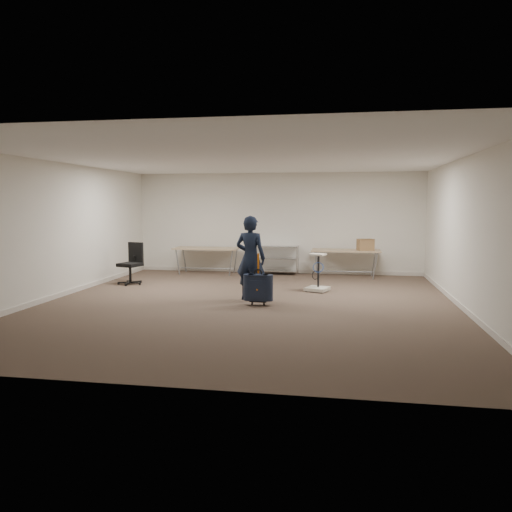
# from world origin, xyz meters

# --- Properties ---
(ground) EXTENTS (9.00, 9.00, 0.00)m
(ground) POSITION_xyz_m (0.00, 0.00, 0.00)
(ground) COLOR #45332A
(ground) RESTS_ON ground
(room_shell) EXTENTS (8.00, 9.00, 9.00)m
(room_shell) POSITION_xyz_m (0.00, 1.38, 0.05)
(room_shell) COLOR silver
(room_shell) RESTS_ON ground
(folding_table_left) EXTENTS (1.80, 0.75, 0.73)m
(folding_table_left) POSITION_xyz_m (-1.90, 3.95, 0.68)
(folding_table_left) COLOR tan
(folding_table_left) RESTS_ON ground
(folding_table_right) EXTENTS (1.80, 0.75, 0.73)m
(folding_table_right) POSITION_xyz_m (1.90, 3.95, 0.68)
(folding_table_right) COLOR tan
(folding_table_right) RESTS_ON ground
(wire_shelf) EXTENTS (1.22, 0.47, 0.80)m
(wire_shelf) POSITION_xyz_m (0.00, 4.20, 0.44)
(wire_shelf) COLOR silver
(wire_shelf) RESTS_ON ground
(person) EXTENTS (0.69, 0.53, 1.71)m
(person) POSITION_xyz_m (-0.02, 0.44, 0.85)
(person) COLOR black
(person) RESTS_ON ground
(suitcase) EXTENTS (0.37, 0.21, 1.00)m
(suitcase) POSITION_xyz_m (0.23, -0.09, 0.34)
(suitcase) COLOR black
(suitcase) RESTS_ON ground
(office_chair) EXTENTS (0.61, 0.61, 1.01)m
(office_chair) POSITION_xyz_m (-3.24, 1.92, 0.30)
(office_chair) COLOR black
(office_chair) RESTS_ON ground
(equipment_cart) EXTENTS (0.59, 0.59, 0.84)m
(equipment_cart) POSITION_xyz_m (1.27, 1.65, 0.22)
(equipment_cart) COLOR silver
(equipment_cart) RESTS_ON ground
(cardboard_box) EXTENTS (0.46, 0.40, 0.30)m
(cardboard_box) POSITION_xyz_m (2.40, 3.86, 0.88)
(cardboard_box) COLOR #9E7E49
(cardboard_box) RESTS_ON folding_table_right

